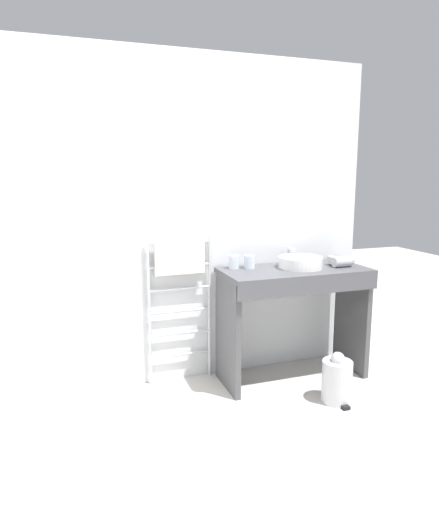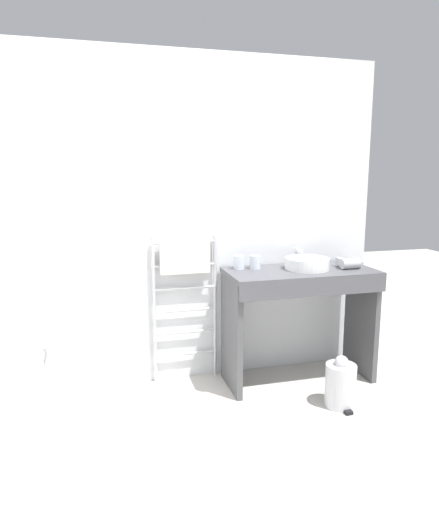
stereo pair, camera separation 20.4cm
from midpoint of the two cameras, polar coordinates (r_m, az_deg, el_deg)
name	(u,v)px [view 1 (the left image)]	position (r m, az deg, el deg)	size (l,w,h in m)	color
ground_plane	(239,488)	(2.53, -0.15, -27.03)	(12.00, 12.00, 0.00)	beige
wall_back	(171,222)	(3.35, -7.77, 4.24)	(3.05, 0.12, 2.38)	silver
toilet	(8,377)	(3.17, -26.62, -13.38)	(0.40, 0.54, 0.76)	white
towel_radiator	(180,279)	(3.32, -6.72, -2.86)	(0.48, 0.06, 1.09)	silver
vanity_counter	(294,303)	(3.43, 7.66, -5.88)	(1.08, 0.50, 0.85)	#4C4C51
sink_basin	(300,262)	(3.40, 8.41, -0.76)	(0.32, 0.32, 0.08)	white
faucet	(289,253)	(3.55, 7.12, 0.39)	(0.02, 0.10, 0.13)	silver
cup_near_wall	(234,262)	(3.33, 0.02, -0.77)	(0.08, 0.08, 0.10)	silver
cup_near_edge	(249,262)	(3.35, 2.02, -0.74)	(0.08, 0.08, 0.10)	silver
hair_dryer	(342,261)	(3.51, 13.50, -0.68)	(0.19, 0.16, 0.08)	#B7B7BC
trash_bin	(337,380)	(3.28, 12.69, -14.92)	(0.20, 0.24, 0.35)	silver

